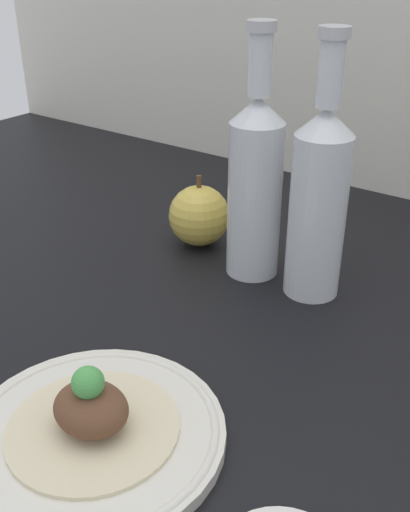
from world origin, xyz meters
TOP-DOWN VIEW (x-y plane):
  - ground_plane at (0.00, 0.00)cm, footprint 180.00×110.00cm
  - plate at (2.37, -17.15)cm, footprint 22.66×22.66cm
  - plated_food at (2.37, -17.15)cm, footprint 14.75×14.75cm
  - cider_bottle_left at (-2.61, 16.28)cm, footprint 6.64×6.64cm
  - cider_bottle_right at (5.85, 16.28)cm, footprint 6.64×6.64cm
  - apple at (-12.85, 18.66)cm, footprint 8.49×8.49cm

SIDE VIEW (x-z plane):
  - ground_plane at x=0.00cm, z-range -4.00..0.00cm
  - plate at x=2.37cm, z-range 0.05..1.55cm
  - plated_food at x=2.37cm, z-range -0.15..6.35cm
  - apple at x=-12.85cm, z-range -0.80..9.31cm
  - cider_bottle_left at x=-2.61cm, z-range -3.14..27.45cm
  - cider_bottle_right at x=5.85cm, z-range -3.14..27.45cm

